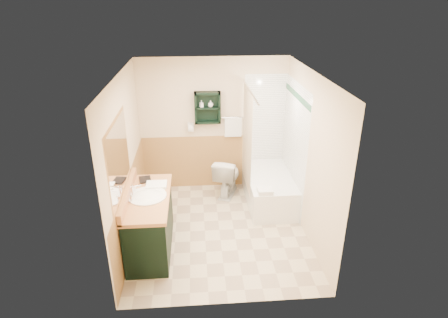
# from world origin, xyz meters

# --- Properties ---
(floor) EXTENTS (3.00, 3.00, 0.00)m
(floor) POSITION_xyz_m (0.00, 0.00, 0.00)
(floor) COLOR beige
(floor) RESTS_ON ground
(back_wall) EXTENTS (2.60, 0.04, 2.40)m
(back_wall) POSITION_xyz_m (0.00, 1.52, 1.20)
(back_wall) COLOR beige
(back_wall) RESTS_ON ground
(left_wall) EXTENTS (0.04, 3.00, 2.40)m
(left_wall) POSITION_xyz_m (-1.32, 0.00, 1.20)
(left_wall) COLOR beige
(left_wall) RESTS_ON ground
(right_wall) EXTENTS (0.04, 3.00, 2.40)m
(right_wall) POSITION_xyz_m (1.32, 0.00, 1.20)
(right_wall) COLOR beige
(right_wall) RESTS_ON ground
(ceiling) EXTENTS (2.60, 3.00, 0.04)m
(ceiling) POSITION_xyz_m (0.00, 0.00, 2.42)
(ceiling) COLOR white
(ceiling) RESTS_ON back_wall
(wainscot_left) EXTENTS (2.98, 2.98, 1.00)m
(wainscot_left) POSITION_xyz_m (-1.29, 0.00, 0.50)
(wainscot_left) COLOR #AD7D46
(wainscot_left) RESTS_ON left_wall
(wainscot_back) EXTENTS (2.58, 2.58, 1.00)m
(wainscot_back) POSITION_xyz_m (0.00, 1.49, 0.50)
(wainscot_back) COLOR #AD7D46
(wainscot_back) RESTS_ON back_wall
(mirror_frame) EXTENTS (1.30, 1.30, 1.00)m
(mirror_frame) POSITION_xyz_m (-1.27, -0.55, 1.50)
(mirror_frame) COLOR olive
(mirror_frame) RESTS_ON left_wall
(mirror_glass) EXTENTS (1.20, 1.20, 0.90)m
(mirror_glass) POSITION_xyz_m (-1.27, -0.55, 1.50)
(mirror_glass) COLOR white
(mirror_glass) RESTS_ON left_wall
(tile_right) EXTENTS (1.50, 1.50, 2.10)m
(tile_right) POSITION_xyz_m (1.28, 0.75, 1.05)
(tile_right) COLOR white
(tile_right) RESTS_ON right_wall
(tile_back) EXTENTS (0.95, 0.95, 2.10)m
(tile_back) POSITION_xyz_m (1.03, 1.48, 1.05)
(tile_back) COLOR white
(tile_back) RESTS_ON back_wall
(tile_accent) EXTENTS (1.50, 1.50, 0.10)m
(tile_accent) POSITION_xyz_m (1.27, 0.75, 1.90)
(tile_accent) COLOR #144628
(tile_accent) RESTS_ON right_wall
(wall_shelf) EXTENTS (0.45, 0.15, 0.55)m
(wall_shelf) POSITION_xyz_m (-0.10, 1.41, 1.55)
(wall_shelf) COLOR black
(wall_shelf) RESTS_ON back_wall
(hair_dryer) EXTENTS (0.10, 0.24, 0.18)m
(hair_dryer) POSITION_xyz_m (-0.40, 1.43, 1.20)
(hair_dryer) COLOR white
(hair_dryer) RESTS_ON back_wall
(towel_bar) EXTENTS (0.40, 0.06, 0.40)m
(towel_bar) POSITION_xyz_m (0.35, 1.45, 1.35)
(towel_bar) COLOR white
(towel_bar) RESTS_ON back_wall
(curtain_rod) EXTENTS (0.03, 1.60, 0.03)m
(curtain_rod) POSITION_xyz_m (0.53, 0.75, 2.00)
(curtain_rod) COLOR silver
(curtain_rod) RESTS_ON back_wall
(shower_curtain) EXTENTS (1.05, 1.05, 1.70)m
(shower_curtain) POSITION_xyz_m (0.53, 0.92, 1.15)
(shower_curtain) COLOR #C6B895
(shower_curtain) RESTS_ON curtain_rod
(vanity) EXTENTS (0.59, 1.34, 0.85)m
(vanity) POSITION_xyz_m (-0.99, -0.36, 0.42)
(vanity) COLOR black
(vanity) RESTS_ON ground
(bathtub) EXTENTS (0.77, 1.50, 0.52)m
(bathtub) POSITION_xyz_m (0.93, 0.83, 0.26)
(bathtub) COLOR white
(bathtub) RESTS_ON ground
(toilet) EXTENTS (0.61, 0.80, 0.70)m
(toilet) POSITION_xyz_m (0.23, 1.14, 0.35)
(toilet) COLOR white
(toilet) RESTS_ON ground
(counter_towel) EXTENTS (0.29, 0.23, 0.04)m
(counter_towel) POSITION_xyz_m (-0.89, -0.08, 0.87)
(counter_towel) COLOR white
(counter_towel) RESTS_ON vanity
(vanity_book) EXTENTS (0.17, 0.05, 0.22)m
(vanity_book) POSITION_xyz_m (-1.16, 0.11, 0.96)
(vanity_book) COLOR black
(vanity_book) RESTS_ON vanity
(tub_towel) EXTENTS (0.23, 0.19, 0.07)m
(tub_towel) POSITION_xyz_m (0.73, 0.18, 0.55)
(tub_towel) COLOR white
(tub_towel) RESTS_ON bathtub
(soap_bottle_a) EXTENTS (0.09, 0.13, 0.05)m
(soap_bottle_a) POSITION_xyz_m (-0.20, 1.40, 1.59)
(soap_bottle_a) COLOR white
(soap_bottle_a) RESTS_ON wall_shelf
(soap_bottle_b) EXTENTS (0.11, 0.13, 0.09)m
(soap_bottle_b) POSITION_xyz_m (-0.05, 1.40, 1.61)
(soap_bottle_b) COLOR white
(soap_bottle_b) RESTS_ON wall_shelf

